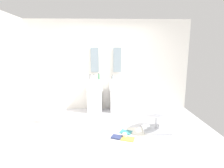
{
  "coord_description": "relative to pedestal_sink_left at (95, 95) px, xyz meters",
  "views": [
    {
      "loc": [
        0.05,
        -3.57,
        1.73
      ],
      "look_at": [
        0.15,
        0.55,
        0.95
      ],
      "focal_mm": 28.45,
      "sensor_mm": 36.0,
      "label": 1
    }
  ],
  "objects": [
    {
      "name": "lounge_chair",
      "position": [
        1.42,
        -1.3,
        -0.14
      ],
      "size": [
        1.07,
        1.07,
        0.65
      ],
      "color": "#B7BABF",
      "rests_on": "ground_plane"
    },
    {
      "name": "pedestal_sink_right",
      "position": [
        0.65,
        0.0,
        0.0
      ],
      "size": [
        0.46,
        0.46,
        1.02
      ],
      "color": "white",
      "rests_on": "ground_plane"
    },
    {
      "name": "soap_bottle_clear",
      "position": [
        0.52,
        0.02,
        0.49
      ],
      "size": [
        0.04,
        0.04,
        0.15
      ],
      "color": "silver",
      "rests_on": "pedestal_sink_right"
    },
    {
      "name": "soap_bottle_grey",
      "position": [
        -0.11,
        -0.11,
        0.51
      ],
      "size": [
        0.05,
        0.05,
        0.18
      ],
      "color": "#99999E",
      "rests_on": "pedestal_sink_left"
    },
    {
      "name": "magazine_teal",
      "position": [
        0.76,
        -1.4,
        -0.47
      ],
      "size": [
        0.29,
        0.27,
        0.02
      ],
      "primitive_type": "cube",
      "rotation": [
        0.0,
        0.0,
        -0.42
      ],
      "color": "teal",
      "rests_on": "area_rug"
    },
    {
      "name": "ground_plane",
      "position": [
        0.32,
        -1.34,
        -0.51
      ],
      "size": [
        4.8,
        3.6,
        0.04
      ],
      "primitive_type": "cube",
      "color": "silver"
    },
    {
      "name": "soap_bottle_white",
      "position": [
        -0.02,
        0.13,
        0.49
      ],
      "size": [
        0.05,
        0.05,
        0.15
      ],
      "color": "white",
      "rests_on": "pedestal_sink_left"
    },
    {
      "name": "magazine_ochre",
      "position": [
        0.76,
        -1.69,
        -0.47
      ],
      "size": [
        0.32,
        0.27,
        0.02
      ],
      "primitive_type": "cube",
      "rotation": [
        0.0,
        0.0,
        -0.32
      ],
      "color": "gold",
      "rests_on": "area_rug"
    },
    {
      "name": "rear_partition",
      "position": [
        0.32,
        0.31,
        0.81
      ],
      "size": [
        4.8,
        0.1,
        2.6
      ],
      "primitive_type": "cube",
      "color": "silver",
      "rests_on": "ground_plane"
    },
    {
      "name": "vanity_mirror_right",
      "position": [
        0.65,
        0.24,
        0.97
      ],
      "size": [
        0.22,
        0.03,
        0.7
      ],
      "primitive_type": "cube",
      "color": "#8C9EA8"
    },
    {
      "name": "vanity_mirror_left",
      "position": [
        0.0,
        0.24,
        0.97
      ],
      "size": [
        0.22,
        0.03,
        0.7
      ],
      "primitive_type": "cube",
      "color": "#8C9EA8"
    },
    {
      "name": "coffee_mug",
      "position": [
        0.71,
        -1.61,
        -0.44
      ],
      "size": [
        0.09,
        0.09,
        0.08
      ],
      "primitive_type": "cylinder",
      "color": "white",
      "rests_on": "area_rug"
    },
    {
      "name": "towel_rack",
      "position": [
        -1.02,
        -0.86,
        0.14
      ],
      "size": [
        0.37,
        0.22,
        0.95
      ],
      "color": "#B7BABF",
      "rests_on": "ground_plane"
    },
    {
      "name": "area_rug",
      "position": [
        0.74,
        -1.58,
        -0.49
      ],
      "size": [
        1.15,
        0.86,
        0.01
      ],
      "primitive_type": "cube",
      "color": "white",
      "rests_on": "ground_plane"
    },
    {
      "name": "magazine_navy",
      "position": [
        0.55,
        -1.63,
        -0.46
      ],
      "size": [
        0.25,
        0.23,
        0.03
      ],
      "primitive_type": "cube",
      "rotation": [
        0.0,
        0.0,
        -0.37
      ],
      "color": "navy",
      "rests_on": "area_rug"
    },
    {
      "name": "pedestal_sink_left",
      "position": [
        0.0,
        0.0,
        0.0
      ],
      "size": [
        0.46,
        0.46,
        1.02
      ],
      "color": "white",
      "rests_on": "ground_plane"
    },
    {
      "name": "soap_bottle_black",
      "position": [
        0.51,
        0.04,
        0.48
      ],
      "size": [
        0.04,
        0.04,
        0.12
      ],
      "color": "black",
      "rests_on": "pedestal_sink_right"
    },
    {
      "name": "soap_bottle_green",
      "position": [
        0.12,
        0.06,
        0.51
      ],
      "size": [
        0.05,
        0.05,
        0.18
      ],
      "color": "#59996B",
      "rests_on": "pedestal_sink_left"
    }
  ]
}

